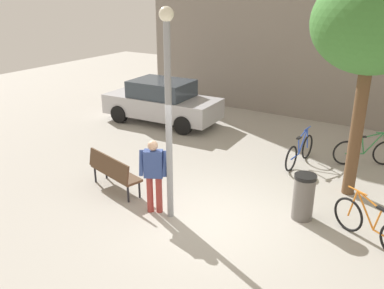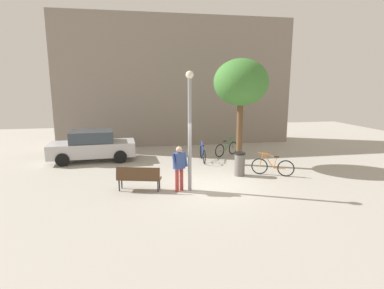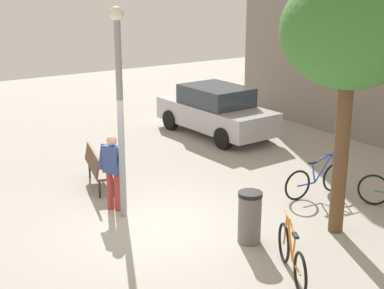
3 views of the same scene
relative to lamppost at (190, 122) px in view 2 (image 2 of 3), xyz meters
name	(u,v)px [view 2 (image 2 of 3)]	position (x,y,z in m)	size (l,w,h in m)	color
ground_plane	(208,185)	(0.80, 0.40, -2.54)	(36.00, 36.00, 0.00)	#A8A399
building_facade	(176,82)	(0.80, 9.48, 1.47)	(14.90, 2.00, 8.03)	gray
lamppost	(190,122)	(0.00, 0.00, 0.00)	(0.28, 0.28, 4.33)	gray
person_by_lamppost	(179,166)	(-0.40, -0.03, -1.58)	(0.63, 0.47, 1.67)	#9E3833
park_bench	(139,177)	(-1.86, 0.24, -2.00)	(1.67, 0.86, 0.92)	#513823
plaza_tree	(241,83)	(2.99, 3.18, 1.38)	(2.55, 2.55, 5.04)	brown
bicycle_orange	(272,167)	(3.83, 1.21, -2.16)	(1.61, 0.91, 0.97)	black
bicycle_blue	(203,154)	(1.42, 4.22, -2.16)	(0.19, 1.81, 0.97)	black
bicycle_green	(227,149)	(2.98, 5.16, -2.16)	(1.57, 1.00, 0.97)	black
parked_car_silver	(93,146)	(-4.10, 5.32, -1.77)	(4.29, 2.00, 1.55)	#B7B7BC
trash_bin	(240,164)	(2.43, 1.43, -2.03)	(0.46, 0.46, 1.02)	#66605B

